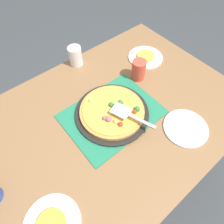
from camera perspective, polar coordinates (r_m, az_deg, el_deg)
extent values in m
plane|color=#3D4247|center=(1.70, 0.00, -14.82)|extent=(8.00, 8.00, 0.00)
cube|color=olive|center=(1.03, 0.00, -1.09)|extent=(1.40, 1.00, 0.03)
cube|color=olive|center=(1.59, 29.30, -6.38)|extent=(0.07, 0.07, 0.72)
cube|color=olive|center=(1.82, 6.98, 12.24)|extent=(0.07, 0.07, 0.72)
cube|color=#237F5B|center=(1.02, 0.00, -0.54)|extent=(0.48, 0.36, 0.01)
cylinder|color=black|center=(1.01, 0.00, -0.22)|extent=(0.38, 0.38, 0.01)
cylinder|color=tan|center=(1.00, 0.00, 0.32)|extent=(0.33, 0.33, 0.02)
cylinder|color=#EAB747|center=(0.98, 0.00, 0.75)|extent=(0.30, 0.30, 0.01)
sphere|color=#338433|center=(0.99, -0.25, 2.17)|extent=(0.03, 0.03, 0.03)
sphere|color=#338433|center=(0.98, 7.33, 0.87)|extent=(0.03, 0.03, 0.03)
sphere|color=red|center=(0.93, 2.49, -3.59)|extent=(0.02, 0.02, 0.02)
sphere|color=#338433|center=(1.00, 2.56, 2.61)|extent=(0.03, 0.03, 0.03)
sphere|color=#E5CC7F|center=(0.94, 1.09, -2.79)|extent=(0.02, 0.02, 0.02)
sphere|color=#B76675|center=(0.95, -2.09, -1.79)|extent=(0.02, 0.02, 0.02)
sphere|color=red|center=(0.97, 6.60, 0.02)|extent=(0.02, 0.02, 0.02)
sphere|color=#E5CC7F|center=(1.01, -6.20, 3.43)|extent=(0.02, 0.02, 0.02)
sphere|color=#B76675|center=(0.94, -0.98, -2.08)|extent=(0.03, 0.03, 0.03)
cylinder|color=white|center=(1.33, 9.71, 15.42)|extent=(0.22, 0.22, 0.01)
cylinder|color=white|center=(0.88, -17.08, -28.85)|extent=(0.22, 0.22, 0.01)
cylinder|color=white|center=(1.04, 20.66, -4.37)|extent=(0.22, 0.22, 0.01)
cylinder|color=#EAB747|center=(1.32, 9.79, 15.85)|extent=(0.11, 0.11, 0.02)
cylinder|color=gold|center=(0.86, -17.31, -28.75)|extent=(0.11, 0.11, 0.02)
cylinder|color=#E04C38|center=(1.16, 7.72, 12.06)|extent=(0.08, 0.08, 0.12)
cylinder|color=white|center=(1.26, -10.61, 15.74)|extent=(0.08, 0.08, 0.12)
cube|color=silver|center=(0.95, 2.57, 0.41)|extent=(0.10, 0.11, 0.00)
cube|color=#B2B2B7|center=(0.92, 8.74, -2.68)|extent=(0.06, 0.14, 0.01)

